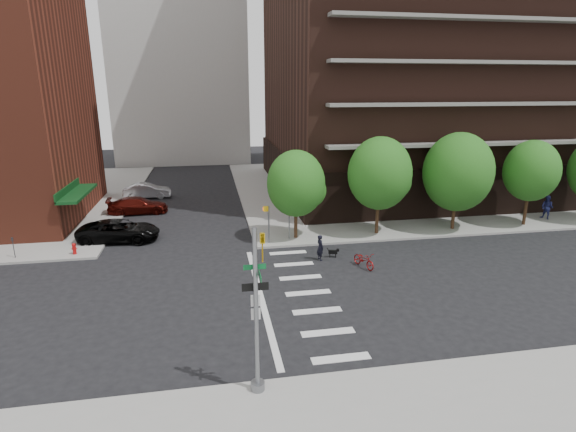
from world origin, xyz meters
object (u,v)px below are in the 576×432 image
at_px(traffic_signal, 257,325).
at_px(dog_walker, 320,248).
at_px(scooter, 364,260).
at_px(pedestrian_far, 547,207).
at_px(fire_hydrant, 74,248).
at_px(parked_car_silver, 147,191).
at_px(parked_car_maroon, 138,205).
at_px(parked_car_black, 119,231).

height_order(traffic_signal, dog_walker, traffic_signal).
distance_m(scooter, pedestrian_far, 18.92).
bearing_deg(pedestrian_far, fire_hydrant, -109.82).
height_order(parked_car_silver, scooter, parked_car_silver).
distance_m(parked_car_maroon, pedestrian_far, 33.59).
relative_size(traffic_signal, dog_walker, 3.67).
bearing_deg(scooter, pedestrian_far, 1.22).
distance_m(parked_car_maroon, scooter, 20.93).
xyz_separation_m(parked_car_silver, pedestrian_far, (32.51, -13.50, 0.39)).
bearing_deg(parked_car_maroon, traffic_signal, -167.21).
height_order(parked_car_maroon, pedestrian_far, pedestrian_far).
relative_size(fire_hydrant, scooter, 0.40).
bearing_deg(scooter, traffic_signal, -145.50).
distance_m(parked_car_black, scooter, 17.00).
distance_m(parked_car_silver, scooter, 25.03).
relative_size(parked_car_silver, scooter, 2.42).
distance_m(dog_walker, pedestrian_far, 20.61).
xyz_separation_m(dog_walker, pedestrian_far, (19.98, 5.06, 0.30)).
bearing_deg(parked_car_maroon, parked_car_black, 173.81).
distance_m(fire_hydrant, parked_car_black, 3.45).
relative_size(fire_hydrant, dog_walker, 0.45).
relative_size(traffic_signal, fire_hydrant, 8.20).
relative_size(scooter, pedestrian_far, 0.94).
bearing_deg(dog_walker, pedestrian_far, -91.18).
xyz_separation_m(fire_hydrant, parked_car_maroon, (2.60, 9.68, 0.16)).
bearing_deg(parked_car_maroon, fire_hydrant, 161.19).
bearing_deg(parked_car_black, parked_car_maroon, 3.05).
bearing_deg(parked_car_maroon, parked_car_silver, -5.05).
height_order(traffic_signal, parked_car_maroon, traffic_signal).
relative_size(traffic_signal, pedestrian_far, 3.11).
bearing_deg(fire_hydrant, parked_car_silver, 79.86).
xyz_separation_m(scooter, pedestrian_far, (17.69, 6.67, 0.64)).
bearing_deg(traffic_signal, parked_car_maroon, 106.57).
xyz_separation_m(traffic_signal, parked_car_black, (-7.73, 17.85, -1.94)).
distance_m(parked_car_black, parked_car_maroon, 7.13).
xyz_separation_m(traffic_signal, dog_walker, (5.22, 11.94, -1.88)).
distance_m(scooter, dog_walker, 2.82).
bearing_deg(fire_hydrant, pedestrian_far, 2.76).
relative_size(parked_car_black, scooter, 3.01).
bearing_deg(pedestrian_far, parked_car_maroon, -126.33).
height_order(parked_car_silver, pedestrian_far, pedestrian_far).
height_order(traffic_signal, fire_hydrant, traffic_signal).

